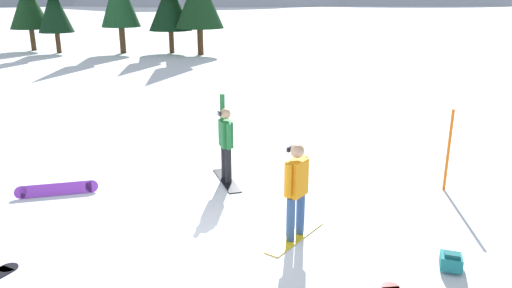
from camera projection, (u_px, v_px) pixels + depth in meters
name	position (u px, v px, depth m)	size (l,w,h in m)	color
ground_plane	(175.00, 245.00, 8.35)	(800.00, 800.00, 0.00)	white
snowboarder_foreground	(296.00, 190.00, 8.31)	(1.13, 1.39, 1.73)	yellow
snowboarder_midground	(226.00, 142.00, 10.89)	(0.73, 1.55, 1.98)	black
loose_snowboard_near_right	(57.00, 189.00, 10.38)	(1.68, 0.54, 0.24)	#993FD8
backpack_teal	(451.00, 261.00, 7.58)	(0.45, 0.55, 0.31)	#1E7A7F
trail_marker_pole	(448.00, 151.00, 10.41)	(0.06, 0.06, 1.81)	orange
pine_tree_short	(53.00, 1.00, 33.68)	(2.42, 2.42, 6.52)	#472D19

